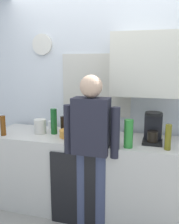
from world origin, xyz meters
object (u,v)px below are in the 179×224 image
(dish_soap, at_px, (159,130))
(person_at_sink, at_px, (91,141))
(bottle_amber_beer, at_px, (3,126))
(coffee_maker, at_px, (153,129))
(bottle_green_wine, at_px, (54,121))
(bottle_olive_oil, at_px, (168,137))
(storage_canister, at_px, (40,126))
(bottle_clear_soda, at_px, (128,134))
(mixing_bowl, at_px, (69,133))
(bottle_dark_sauce, at_px, (63,124))
(cup_white_mug, at_px, (51,125))

(dish_soap, distance_m, person_at_sink, 0.83)
(bottle_amber_beer, bearing_deg, coffee_maker, 6.93)
(bottle_amber_beer, bearing_deg, bottle_green_wine, 22.55)
(person_at_sink, bearing_deg, bottle_olive_oil, 4.91)
(dish_soap, xyz_separation_m, storage_canister, (-1.35, -0.23, 0.01))
(bottle_clear_soda, bearing_deg, bottle_olive_oil, 5.65)
(bottle_clear_soda, bearing_deg, mixing_bowl, 166.10)
(coffee_maker, bearing_deg, bottle_amber_beer, -173.07)
(bottle_clear_soda, xyz_separation_m, bottle_green_wine, (-0.90, 0.24, 0.01))
(storage_canister, xyz_separation_m, person_at_sink, (0.70, -0.28, -0.03))
(coffee_maker, height_order, bottle_green_wine, coffee_maker)
(bottle_clear_soda, relative_size, storage_canister, 1.65)
(bottle_clear_soda, bearing_deg, bottle_dark_sauce, 155.60)
(bottle_amber_beer, distance_m, mixing_bowl, 0.77)
(bottle_olive_oil, bearing_deg, storage_canister, 173.36)
(bottle_green_wine, height_order, dish_soap, bottle_green_wine)
(bottle_clear_soda, height_order, bottle_green_wine, bottle_green_wine)
(cup_white_mug, distance_m, storage_canister, 0.25)
(storage_canister, bearing_deg, bottle_clear_soda, -10.85)
(bottle_amber_beer, relative_size, storage_canister, 1.35)
(coffee_maker, distance_m, storage_canister, 1.29)
(bottle_clear_soda, bearing_deg, storage_canister, 169.15)
(storage_canister, bearing_deg, bottle_green_wine, 11.26)
(bottle_dark_sauce, distance_m, mixing_bowl, 0.28)
(bottle_dark_sauce, xyz_separation_m, storage_canister, (-0.21, -0.18, -0.00))
(bottle_green_wine, height_order, cup_white_mug, bottle_green_wine)
(bottle_clear_soda, height_order, person_at_sink, person_at_sink)
(coffee_maker, distance_m, cup_white_mug, 1.29)
(storage_canister, bearing_deg, coffee_maker, 0.55)
(cup_white_mug, bearing_deg, bottle_amber_beer, -132.51)
(bottle_dark_sauce, bearing_deg, coffee_maker, -8.95)
(bottle_green_wine, distance_m, storage_canister, 0.18)
(dish_soap, height_order, storage_canister, dish_soap)
(bottle_clear_soda, bearing_deg, bottle_amber_beer, 179.42)
(bottle_olive_oil, xyz_separation_m, mixing_bowl, (-1.06, 0.13, -0.08))
(mixing_bowl, xyz_separation_m, dish_soap, (0.98, 0.27, 0.04))
(cup_white_mug, distance_m, dish_soap, 1.33)
(bottle_clear_soda, xyz_separation_m, cup_white_mug, (-1.03, 0.45, -0.09))
(coffee_maker, distance_m, person_at_sink, 0.66)
(bottle_amber_beer, height_order, cup_white_mug, bottle_amber_beer)
(bottle_clear_soda, distance_m, bottle_dark_sauce, 0.93)
(bottle_green_wine, distance_m, person_at_sink, 0.63)
(coffee_maker, bearing_deg, dish_soap, 73.09)
(coffee_maker, bearing_deg, bottle_clear_soda, -136.18)
(bottle_dark_sauce, bearing_deg, person_at_sink, -43.30)
(bottle_dark_sauce, distance_m, dish_soap, 1.14)
(bottle_olive_oil, xyz_separation_m, person_at_sink, (-0.73, -0.11, -0.07))
(coffee_maker, xyz_separation_m, mixing_bowl, (-0.91, -0.05, -0.11))
(bottle_amber_beer, distance_m, cup_white_mug, 0.59)
(cup_white_mug, bearing_deg, person_at_sink, -37.95)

